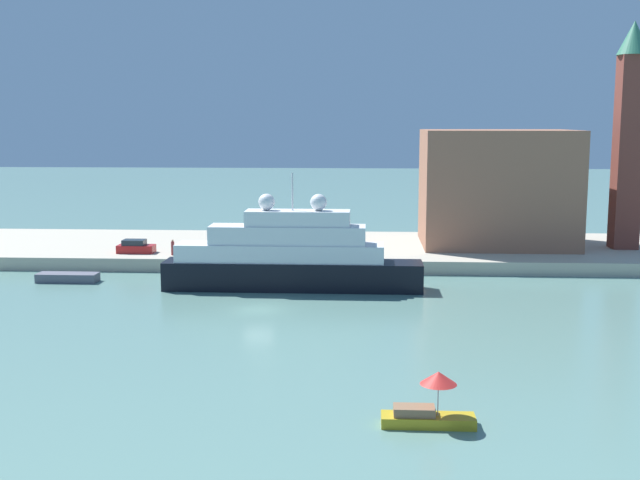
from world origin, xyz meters
name	(u,v)px	position (x,y,z in m)	size (l,w,h in m)	color
ground	(258,310)	(0.00, 0.00, 0.00)	(400.00, 400.00, 0.00)	slate
quay_dock	(289,250)	(0.00, 27.05, 0.71)	(110.00, 22.10, 1.42)	#B7AD99
large_yacht	(289,258)	(1.83, 8.43, 3.03)	(24.34, 3.83, 11.01)	black
small_motorboat	(429,405)	(12.38, -25.23, 1.13)	(4.91, 1.92, 2.96)	#B7991E
work_barge	(68,278)	(-20.39, 10.54, 0.44)	(5.94, 1.92, 0.88)	#595966
harbor_building	(497,188)	(24.13, 28.08, 8.07)	(17.15, 13.21, 13.30)	#9E664C
bell_tower	(629,128)	(38.19, 26.24, 15.00)	(3.62, 3.62, 25.18)	brown
parked_car	(136,247)	(-16.19, 19.80, 2.05)	(4.00, 1.83, 1.46)	#B21E1E
person_figure	(173,248)	(-11.76, 18.49, 2.22)	(0.36, 0.36, 1.72)	maroon
mooring_bollard	(312,254)	(3.29, 17.75, 1.83)	(0.50, 0.50, 0.81)	black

